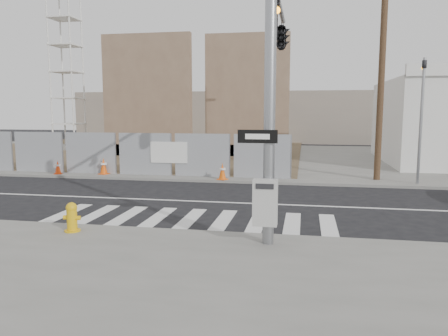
% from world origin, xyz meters
% --- Properties ---
extents(ground, '(100.00, 100.00, 0.00)m').
position_xyz_m(ground, '(0.00, 0.00, 0.00)').
color(ground, black).
rests_on(ground, ground).
extents(sidewalk_far, '(50.00, 20.00, 0.12)m').
position_xyz_m(sidewalk_far, '(0.00, 14.00, 0.06)').
color(sidewalk_far, slate).
rests_on(sidewalk_far, ground).
extents(signal_pole, '(0.96, 5.87, 7.00)m').
position_xyz_m(signal_pole, '(2.49, -2.05, 4.78)').
color(signal_pole, gray).
rests_on(signal_pole, sidewalk_near).
extents(far_signal_pole, '(0.16, 0.20, 5.60)m').
position_xyz_m(far_signal_pole, '(8.00, 4.60, 3.48)').
color(far_signal_pole, gray).
rests_on(far_signal_pole, sidewalk_far).
extents(chain_link_fence, '(24.60, 0.04, 2.00)m').
position_xyz_m(chain_link_fence, '(-10.00, 5.00, 1.12)').
color(chain_link_fence, gray).
rests_on(chain_link_fence, sidewalk_far).
extents(concrete_wall_left, '(6.00, 1.30, 8.00)m').
position_xyz_m(concrete_wall_left, '(-7.00, 13.08, 3.38)').
color(concrete_wall_left, brown).
rests_on(concrete_wall_left, sidewalk_far).
extents(concrete_wall_right, '(5.50, 1.30, 8.00)m').
position_xyz_m(concrete_wall_right, '(-0.50, 14.08, 3.38)').
color(concrete_wall_right, brown).
rests_on(concrete_wall_right, sidewalk_far).
extents(crane_tower, '(2.60, 2.60, 18.15)m').
position_xyz_m(crane_tower, '(-15.00, 17.00, 9.02)').
color(crane_tower, slate).
rests_on(crane_tower, sidewalk_far).
extents(utility_pole_right, '(1.60, 0.28, 10.00)m').
position_xyz_m(utility_pole_right, '(6.50, 5.50, 5.20)').
color(utility_pole_right, '#503825').
rests_on(utility_pole_right, sidewalk_far).
extents(fire_hydrant, '(0.48, 0.47, 0.76)m').
position_xyz_m(fire_hydrant, '(-2.52, -4.71, 0.49)').
color(fire_hydrant, gold).
rests_on(fire_hydrant, sidewalk_near).
extents(traffic_cone_b, '(0.42, 0.42, 0.67)m').
position_xyz_m(traffic_cone_b, '(-8.47, 4.46, 0.45)').
color(traffic_cone_b, red).
rests_on(traffic_cone_b, sidewalk_far).
extents(traffic_cone_c, '(0.50, 0.50, 0.79)m').
position_xyz_m(traffic_cone_c, '(-6.25, 4.80, 0.51)').
color(traffic_cone_c, '#E14F0B').
rests_on(traffic_cone_c, sidewalk_far).
extents(traffic_cone_d, '(0.50, 0.50, 0.75)m').
position_xyz_m(traffic_cone_d, '(-0.29, 4.22, 0.48)').
color(traffic_cone_d, '#E6580C').
rests_on(traffic_cone_d, sidewalk_far).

